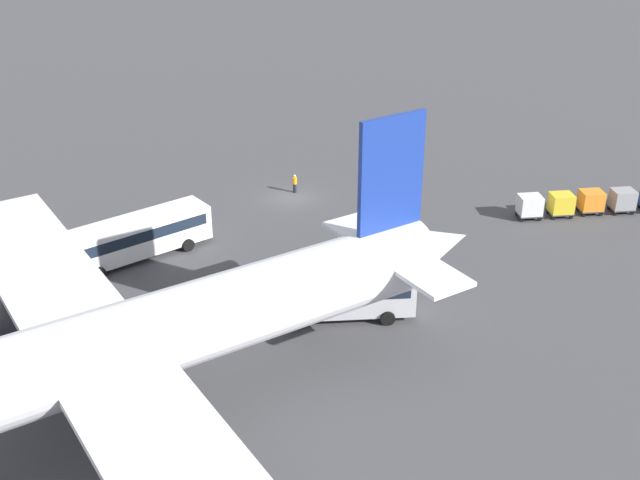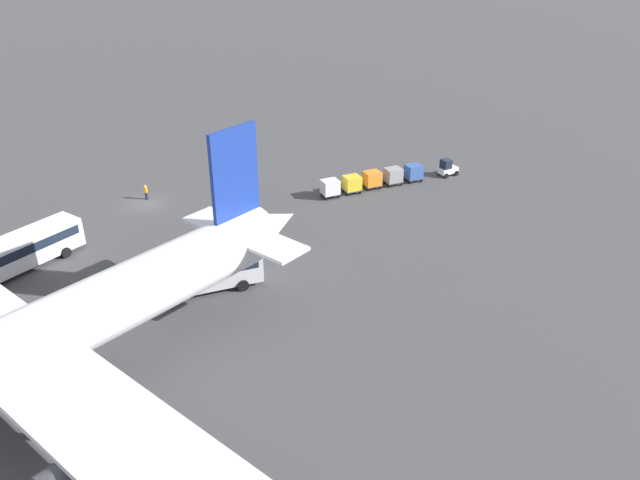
# 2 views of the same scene
# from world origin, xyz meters

# --- Properties ---
(ground_plane) EXTENTS (600.00, 600.00, 0.00)m
(ground_plane) POSITION_xyz_m (0.00, 0.00, 0.00)
(ground_plane) COLOR #424244
(shuttle_bus_near) EXTENTS (11.98, 8.23, 3.18)m
(shuttle_bus_near) POSITION_xyz_m (13.46, 9.37, 1.91)
(shuttle_bus_near) COLOR white
(shuttle_bus_near) RESTS_ON ground
(shuttle_bus_far) EXTENTS (10.22, 3.71, 3.37)m
(shuttle_bus_far) POSITION_xyz_m (-0.43, 20.43, 2.01)
(shuttle_bus_far) COLOR silver
(shuttle_bus_far) RESTS_ON ground
(baggage_tug) EXTENTS (2.49, 1.78, 2.10)m
(baggage_tug) POSITION_xyz_m (-35.53, 8.51, 0.94)
(baggage_tug) COLOR white
(baggage_tug) RESTS_ON ground
(worker_person) EXTENTS (0.38, 0.38, 1.74)m
(worker_person) POSITION_xyz_m (-0.52, -1.16, 0.87)
(worker_person) COLOR #1E1E2D
(worker_person) RESTS_ON ground
(cargo_cart_blue) EXTENTS (2.07, 1.77, 2.06)m
(cargo_cart_blue) POSITION_xyz_m (-30.70, 8.19, 1.19)
(cargo_cart_blue) COLOR #38383D
(cargo_cart_blue) RESTS_ON ground
(cargo_cart_grey) EXTENTS (2.07, 1.77, 2.06)m
(cargo_cart_grey) POSITION_xyz_m (-27.89, 8.01, 1.19)
(cargo_cart_grey) COLOR #38383D
(cargo_cart_grey) RESTS_ON ground
(cargo_cart_orange) EXTENTS (2.07, 1.77, 2.06)m
(cargo_cart_orange) POSITION_xyz_m (-25.08, 7.78, 1.19)
(cargo_cart_orange) COLOR #38383D
(cargo_cart_orange) RESTS_ON ground
(cargo_cart_yellow) EXTENTS (2.07, 1.77, 2.06)m
(cargo_cart_yellow) POSITION_xyz_m (-22.27, 7.91, 1.19)
(cargo_cart_yellow) COLOR #38383D
(cargo_cart_yellow) RESTS_ON ground
(cargo_cart_white) EXTENTS (2.07, 1.77, 2.06)m
(cargo_cart_white) POSITION_xyz_m (-19.45, 7.83, 1.19)
(cargo_cart_white) COLOR #38383D
(cargo_cart_white) RESTS_ON ground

